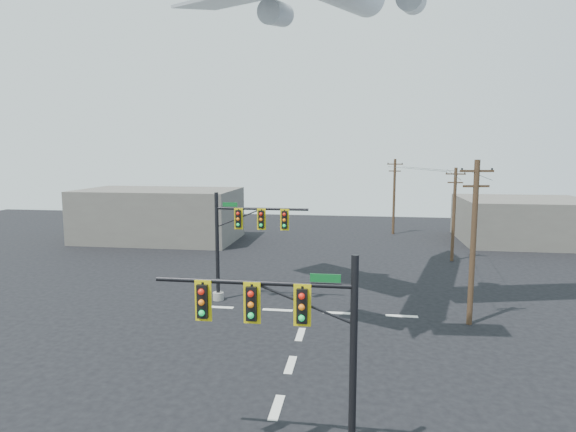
% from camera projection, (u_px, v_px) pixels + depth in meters
% --- Properties ---
extents(ground, '(120.00, 120.00, 0.00)m').
position_uv_depth(ground, '(277.00, 408.00, 19.61)').
color(ground, black).
rests_on(ground, ground).
extents(lane_markings, '(14.00, 21.20, 0.01)m').
position_uv_depth(lane_markings, '(294.00, 353.00, 24.83)').
color(lane_markings, silver).
rests_on(lane_markings, ground).
extents(signal_mast_near, '(6.92, 0.79, 7.16)m').
position_uv_depth(signal_mast_near, '(302.00, 348.00, 15.60)').
color(signal_mast_near, gray).
rests_on(signal_mast_near, ground).
extents(signal_mast_far, '(6.73, 0.84, 7.60)m').
position_uv_depth(signal_mast_far, '(239.00, 241.00, 33.00)').
color(signal_mast_far, gray).
rests_on(signal_mast_far, ground).
extents(utility_pole_a, '(1.97, 0.48, 9.90)m').
position_uv_depth(utility_pole_a, '(473.00, 240.00, 28.41)').
color(utility_pole_a, '#4A311F').
rests_on(utility_pole_a, ground).
extents(utility_pole_b, '(1.80, 0.32, 8.89)m').
position_uv_depth(utility_pole_b, '(454.00, 213.00, 45.31)').
color(utility_pole_b, '#4A311F').
rests_on(utility_pole_b, ground).
extents(utility_pole_c, '(1.93, 0.49, 9.46)m').
position_uv_depth(utility_pole_c, '(394.00, 195.00, 60.36)').
color(utility_pole_c, '#4A311F').
rests_on(utility_pole_c, ground).
extents(power_lines, '(6.21, 32.21, 0.24)m').
position_uv_depth(power_lines, '(440.00, 171.00, 43.81)').
color(power_lines, black).
extents(building_left, '(18.00, 10.00, 6.00)m').
position_uv_depth(building_left, '(159.00, 215.00, 56.43)').
color(building_left, '#635F57').
rests_on(building_left, ground).
extents(building_right, '(14.00, 12.00, 5.00)m').
position_uv_depth(building_right, '(524.00, 220.00, 55.30)').
color(building_right, '#635F57').
rests_on(building_right, ground).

